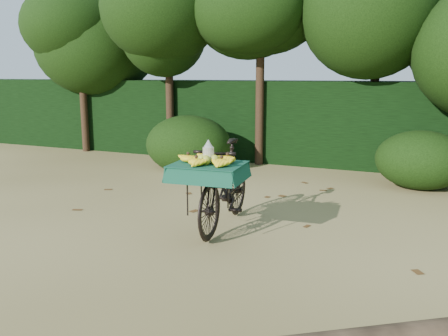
% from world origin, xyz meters
% --- Properties ---
extents(ground, '(80.00, 80.00, 0.00)m').
position_xyz_m(ground, '(0.00, 0.00, 0.00)').
color(ground, tan).
rests_on(ground, ground).
extents(vendor_bicycle, '(0.86, 1.92, 1.13)m').
position_xyz_m(vendor_bicycle, '(-0.75, 1.00, 0.58)').
color(vendor_bicycle, black).
rests_on(vendor_bicycle, ground).
extents(hedge_backdrop, '(26.00, 1.80, 1.80)m').
position_xyz_m(hedge_backdrop, '(0.00, 6.30, 0.90)').
color(hedge_backdrop, black).
rests_on(hedge_backdrop, ground).
extents(tree_row, '(14.50, 2.00, 4.00)m').
position_xyz_m(tree_row, '(-0.65, 5.50, 2.00)').
color(tree_row, black).
rests_on(tree_row, ground).
extents(bush_clumps, '(8.80, 1.70, 0.90)m').
position_xyz_m(bush_clumps, '(0.50, 4.30, 0.45)').
color(bush_clumps, black).
rests_on(bush_clumps, ground).
extents(leaf_litter, '(7.00, 7.30, 0.01)m').
position_xyz_m(leaf_litter, '(0.00, 0.65, 0.01)').
color(leaf_litter, '#533316').
rests_on(leaf_litter, ground).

